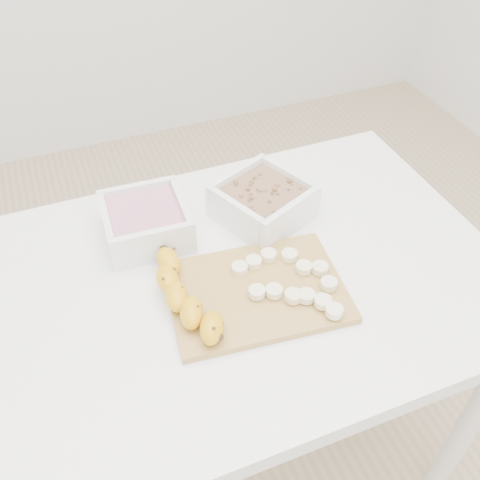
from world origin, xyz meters
name	(u,v)px	position (x,y,z in m)	size (l,w,h in m)	color
ground	(244,449)	(0.00, 0.00, 0.00)	(3.50, 3.50, 0.00)	#C6AD89
table	(245,304)	(0.00, 0.00, 0.65)	(1.00, 0.70, 0.75)	white
bowl_yogurt	(146,221)	(-0.15, 0.17, 0.79)	(0.17, 0.17, 0.08)	white
bowl_granola	(263,201)	(0.10, 0.14, 0.79)	(0.23, 0.23, 0.08)	white
cutting_board	(256,292)	(0.00, -0.06, 0.76)	(0.32, 0.23, 0.01)	tan
banana	(186,296)	(-0.13, -0.04, 0.79)	(0.06, 0.23, 0.04)	gold
banana_slices	(291,280)	(0.06, -0.07, 0.77)	(0.17, 0.20, 0.02)	#FCECBE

